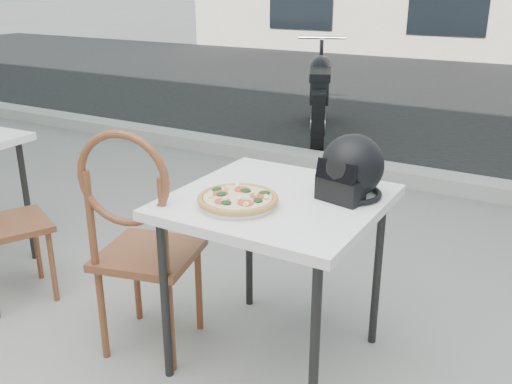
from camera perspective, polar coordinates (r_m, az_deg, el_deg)
The scene contains 8 objects.
street_asphalt at distance 8.62m, azimuth 23.14°, elevation 8.38°, with size 30.00×8.00×0.00m, color black.
curb at distance 4.78m, azimuth 16.30°, elevation 1.32°, with size 30.00×0.25×0.12m, color #A9A79E.
cafe_table_main at distance 2.27m, azimuth 2.12°, elevation -2.11°, with size 0.79×0.79×0.75m.
plate at distance 2.15m, azimuth -1.82°, elevation -1.20°, with size 0.35×0.35×0.02m.
pizza at distance 2.14m, azimuth -1.83°, elevation -0.65°, with size 0.41×0.41×0.04m.
helmet at distance 2.24m, azimuth 9.48°, elevation 2.20°, with size 0.29×0.30×0.25m.
cafe_chair_main at distance 2.40m, azimuth -11.61°, elevation -4.06°, with size 0.48×0.48×1.04m.
motorcycle at distance 6.03m, azimuth 6.37°, elevation 9.56°, with size 0.90×1.87×0.99m.
Camera 1 is at (1.02, -1.42, 1.55)m, focal length 40.00 mm.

